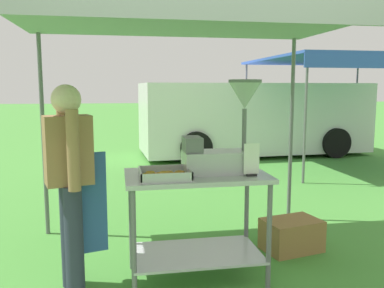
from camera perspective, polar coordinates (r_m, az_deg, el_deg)
ground_plane at (r=8.49m, az=-6.93°, el=-2.97°), size 70.00×70.00×0.00m
stall_canopy at (r=3.38m, az=0.32°, el=16.99°), size 3.00×2.57×2.20m
donut_cart at (r=3.38m, az=0.61°, el=-8.41°), size 1.15×0.67×0.90m
donut_tray at (r=3.15m, az=-3.87°, el=-4.38°), size 0.39×0.34×0.07m
donut_fryer at (r=3.32m, az=4.56°, el=0.74°), size 0.63×0.28×0.75m
menu_sign at (r=3.24m, az=8.29°, el=-2.49°), size 0.13×0.05×0.26m
vendor at (r=3.25m, az=-16.62°, el=-4.57°), size 0.47×0.53×1.61m
supply_crate at (r=4.22m, az=13.70°, el=-12.22°), size 0.61×0.48×0.31m
van_white at (r=9.91m, az=8.45°, el=3.66°), size 5.37×2.29×1.69m
neighbour_tent at (r=9.01m, az=19.90°, el=10.80°), size 3.09×3.39×2.18m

